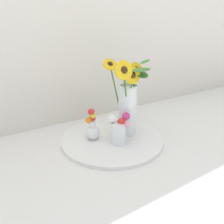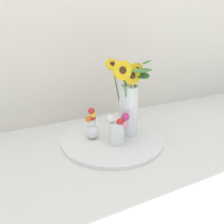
# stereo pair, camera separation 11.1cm
# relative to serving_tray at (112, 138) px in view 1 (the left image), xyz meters

# --- Properties ---
(ground_plane) EXTENTS (6.00, 6.00, 0.00)m
(ground_plane) POSITION_rel_serving_tray_xyz_m (-0.03, -0.04, -0.01)
(ground_plane) COLOR silver
(serving_tray) EXTENTS (0.54, 0.54, 0.02)m
(serving_tray) POSITION_rel_serving_tray_xyz_m (0.00, 0.00, 0.00)
(serving_tray) COLOR white
(serving_tray) RESTS_ON ground_plane
(mason_jar_sunflowers) EXTENTS (0.25, 0.26, 0.42)m
(mason_jar_sunflowers) POSITION_rel_serving_tray_xyz_m (0.10, -0.00, 0.19)
(mason_jar_sunflowers) COLOR silver
(mason_jar_sunflowers) RESTS_ON serving_tray
(vase_small_center) EXTENTS (0.11, 0.09, 0.15)m
(vase_small_center) POSITION_rel_serving_tray_xyz_m (-0.00, -0.07, 0.08)
(vase_small_center) COLOR white
(vase_small_center) RESTS_ON serving_tray
(vase_bulb_right) EXTENTS (0.07, 0.07, 0.17)m
(vase_bulb_right) POSITION_rel_serving_tray_xyz_m (-0.10, 0.04, 0.07)
(vase_bulb_right) COLOR white
(vase_bulb_right) RESTS_ON serving_tray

